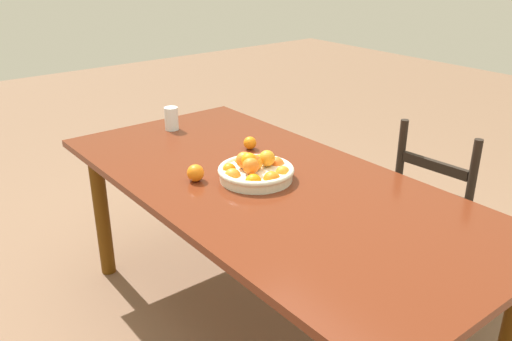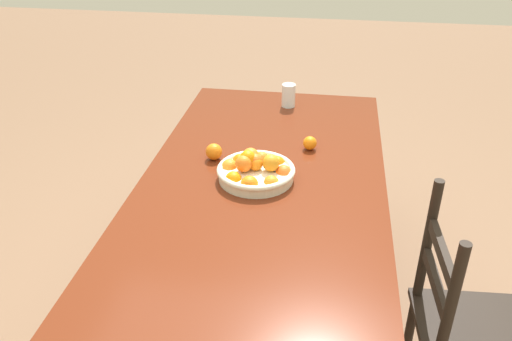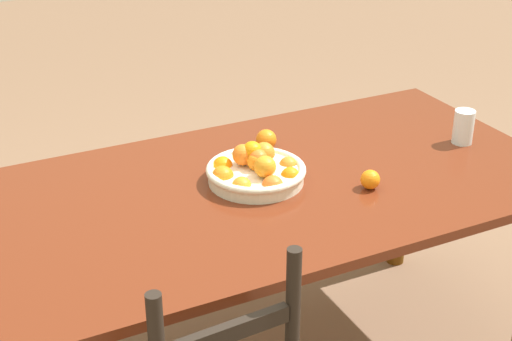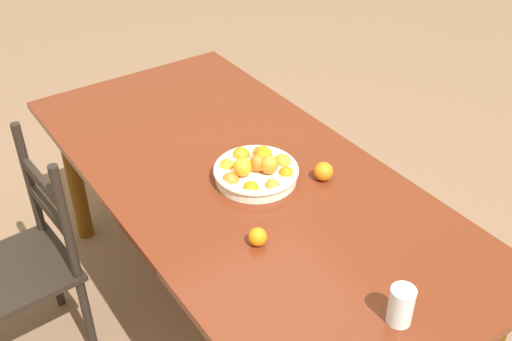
{
  "view_description": "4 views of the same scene",
  "coord_description": "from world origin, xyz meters",
  "px_view_note": "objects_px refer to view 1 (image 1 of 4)",
  "views": [
    {
      "loc": [
        1.55,
        -1.29,
        1.67
      ],
      "look_at": [
        -0.05,
        -0.03,
        0.8
      ],
      "focal_mm": 37.48,
      "sensor_mm": 36.0,
      "label": 1
    },
    {
      "loc": [
        1.78,
        0.26,
        1.85
      ],
      "look_at": [
        -0.05,
        -0.03,
        0.8
      ],
      "focal_mm": 36.92,
      "sensor_mm": 36.0,
      "label": 2
    },
    {
      "loc": [
        0.91,
        1.9,
        1.88
      ],
      "look_at": [
        -0.05,
        -0.03,
        0.8
      ],
      "focal_mm": 53.3,
      "sensor_mm": 36.0,
      "label": 3
    },
    {
      "loc": [
        -1.57,
        1.02,
        2.1
      ],
      "look_at": [
        -0.05,
        -0.03,
        0.8
      ],
      "focal_mm": 42.86,
      "sensor_mm": 36.0,
      "label": 4
    }
  ],
  "objects_px": {
    "dining_table": "(268,202)",
    "orange_loose_0": "(250,143)",
    "fruit_bowl": "(256,171)",
    "chair_near_window": "(440,225)",
    "drinking_glass": "(171,119)",
    "orange_loose_1": "(196,173)"
  },
  "relations": [
    {
      "from": "chair_near_window",
      "to": "orange_loose_0",
      "type": "distance_m",
      "value": 0.99
    },
    {
      "from": "orange_loose_0",
      "to": "drinking_glass",
      "type": "bearing_deg",
      "value": -163.36
    },
    {
      "from": "chair_near_window",
      "to": "fruit_bowl",
      "type": "xyz_separation_m",
      "value": [
        -0.39,
        -0.81,
        0.36
      ]
    },
    {
      "from": "fruit_bowl",
      "to": "drinking_glass",
      "type": "bearing_deg",
      "value": 175.99
    },
    {
      "from": "orange_loose_1",
      "to": "dining_table",
      "type": "bearing_deg",
      "value": 50.88
    },
    {
      "from": "fruit_bowl",
      "to": "orange_loose_0",
      "type": "relative_size",
      "value": 5.17
    },
    {
      "from": "dining_table",
      "to": "orange_loose_0",
      "type": "relative_size",
      "value": 33.44
    },
    {
      "from": "dining_table",
      "to": "fruit_bowl",
      "type": "relative_size",
      "value": 6.47
    },
    {
      "from": "fruit_bowl",
      "to": "orange_loose_0",
      "type": "distance_m",
      "value": 0.36
    },
    {
      "from": "dining_table",
      "to": "orange_loose_1",
      "type": "distance_m",
      "value": 0.33
    },
    {
      "from": "dining_table",
      "to": "chair_near_window",
      "type": "distance_m",
      "value": 0.88
    },
    {
      "from": "dining_table",
      "to": "orange_loose_0",
      "type": "distance_m",
      "value": 0.41
    },
    {
      "from": "dining_table",
      "to": "orange_loose_1",
      "type": "height_order",
      "value": "orange_loose_1"
    },
    {
      "from": "orange_loose_1",
      "to": "fruit_bowl",
      "type": "bearing_deg",
      "value": 54.96
    },
    {
      "from": "dining_table",
      "to": "drinking_glass",
      "type": "bearing_deg",
      "value": 178.27
    },
    {
      "from": "dining_table",
      "to": "orange_loose_1",
      "type": "relative_size",
      "value": 28.7
    },
    {
      "from": "chair_near_window",
      "to": "fruit_bowl",
      "type": "relative_size",
      "value": 2.98
    },
    {
      "from": "chair_near_window",
      "to": "orange_loose_1",
      "type": "relative_size",
      "value": 13.24
    },
    {
      "from": "fruit_bowl",
      "to": "orange_loose_1",
      "type": "bearing_deg",
      "value": -125.04
    },
    {
      "from": "chair_near_window",
      "to": "drinking_glass",
      "type": "relative_size",
      "value": 7.84
    },
    {
      "from": "fruit_bowl",
      "to": "orange_loose_1",
      "type": "xyz_separation_m",
      "value": [
        -0.14,
        -0.2,
        -0.0
      ]
    },
    {
      "from": "dining_table",
      "to": "orange_loose_0",
      "type": "xyz_separation_m",
      "value": [
        -0.35,
        0.17,
        0.13
      ]
    }
  ]
}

